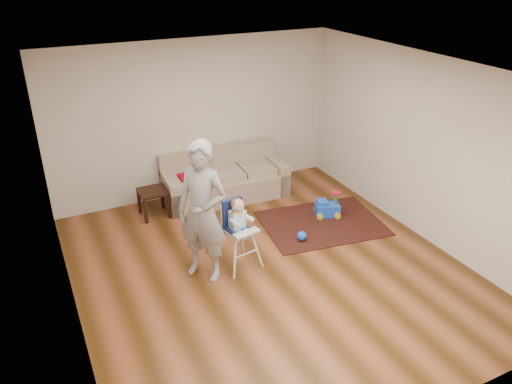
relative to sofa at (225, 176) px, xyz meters
name	(u,v)px	position (x,y,z in m)	size (l,w,h in m)	color
ground	(269,269)	(-0.33, -2.30, -0.41)	(5.50, 5.50, 0.00)	#45280D
room_envelope	(252,128)	(-0.33, -1.77, 1.46)	(5.04, 5.52, 2.72)	beige
sofa	(225,176)	(0.00, 0.00, 0.00)	(2.18, 0.98, 0.83)	tan
side_table	(154,203)	(-1.30, -0.11, -0.19)	(0.45, 0.45, 0.45)	black
area_rug	(322,223)	(1.02, -1.56, -0.41)	(1.86, 1.39, 0.01)	black
ride_on_toy	(328,204)	(1.23, -1.38, -0.19)	(0.38, 0.27, 0.42)	blue
toy_ball	(302,236)	(0.45, -1.88, -0.32)	(0.15, 0.15, 0.15)	blue
high_chair	(238,234)	(-0.65, -2.02, 0.08)	(0.55, 0.55, 1.02)	silver
adult	(202,212)	(-1.15, -2.03, 0.54)	(0.69, 0.46, 1.90)	gray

